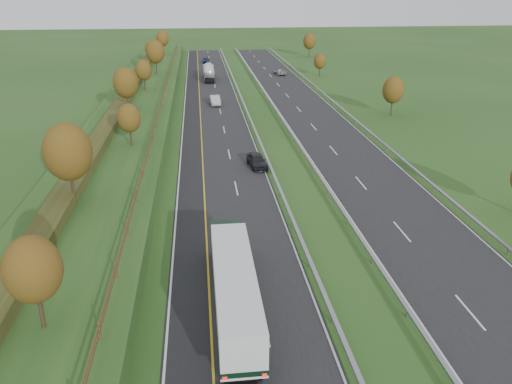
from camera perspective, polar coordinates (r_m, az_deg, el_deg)
ground at (r=73.90m, az=1.77°, el=6.45°), size 400.00×400.00×0.00m
near_carriageway at (r=78.01m, az=-4.64°, el=7.27°), size 10.50×200.00×0.04m
far_carriageway at (r=80.23m, az=7.32°, el=7.59°), size 10.50×200.00×0.04m
hard_shoulder at (r=77.99m, az=-7.41°, el=7.15°), size 3.00×200.00×0.04m
lane_markings at (r=78.35m, az=0.09°, el=7.43°), size 26.75×200.00×0.01m
embankment_left at (r=78.45m, az=-14.27°, el=7.48°), size 12.00×200.00×2.00m
hedge_left at (r=78.37m, az=-15.84°, el=8.47°), size 2.20×180.00×1.10m
fence_left at (r=77.15m, az=-11.08°, el=8.83°), size 0.12×189.06×1.20m
median_barrier_near at (r=78.24m, az=-0.44°, el=7.84°), size 0.32×200.00×0.71m
median_barrier_far at (r=78.93m, az=3.28°, el=7.94°), size 0.32×200.00×0.71m
outer_barrier_far at (r=81.64m, az=11.34°, el=8.03°), size 0.32×200.00×0.71m
trees_left at (r=73.96m, az=-14.70°, el=10.83°), size 6.64×164.30×7.66m
trees_far at (r=110.49m, az=10.74°, el=13.74°), size 8.45×118.60×7.12m
box_lorry at (r=33.41m, az=-2.55°, el=-10.45°), size 2.58×16.28×4.06m
road_tanker at (r=119.90m, az=-5.41°, el=13.54°), size 2.40×11.22×3.46m
car_dark_near at (r=60.58m, az=0.12°, el=3.62°), size 2.47×4.91×1.60m
car_silver_mid at (r=93.87m, az=-4.69°, el=10.42°), size 2.01×5.08×1.64m
car_small_far at (r=147.50m, az=-5.76°, el=14.76°), size 1.93×4.60×1.33m
car_oncoming at (r=126.59m, az=2.73°, el=13.56°), size 2.70×4.99×1.33m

